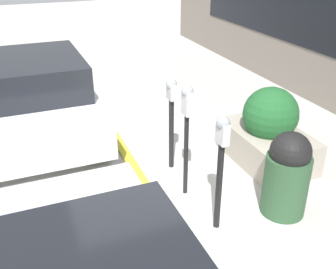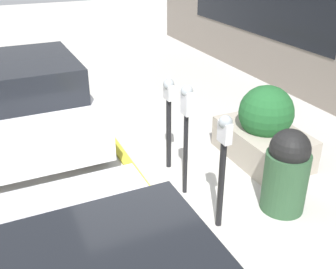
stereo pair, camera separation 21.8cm
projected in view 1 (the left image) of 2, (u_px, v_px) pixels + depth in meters
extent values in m
plane|color=beige|center=(159.00, 199.00, 5.44)|extent=(40.00, 40.00, 0.00)
cube|color=gold|center=(153.00, 199.00, 5.41)|extent=(19.00, 0.16, 0.04)
cylinder|color=black|center=(219.00, 187.00, 4.67)|extent=(0.08, 0.08, 1.17)
cube|color=silver|center=(223.00, 133.00, 4.36)|extent=(0.19, 0.09, 0.25)
sphere|color=gray|center=(223.00, 123.00, 4.30)|extent=(0.16, 0.16, 0.16)
cylinder|color=black|center=(186.00, 155.00, 5.32)|extent=(0.06, 0.06, 1.20)
cube|color=silver|center=(187.00, 103.00, 4.98)|extent=(0.18, 0.09, 0.32)
sphere|color=gray|center=(187.00, 91.00, 4.91)|extent=(0.16, 0.16, 0.16)
cylinder|color=black|center=(171.00, 134.00, 5.98)|extent=(0.08, 0.08, 1.14)
cube|color=silver|center=(171.00, 92.00, 5.67)|extent=(0.19, 0.09, 0.23)
sphere|color=gray|center=(172.00, 84.00, 5.62)|extent=(0.16, 0.16, 0.16)
cube|color=#A39989|center=(267.00, 146.00, 6.30)|extent=(1.53, 0.99, 0.53)
sphere|color=#1E5628|center=(271.00, 114.00, 6.05)|extent=(0.86, 0.86, 0.86)
cylinder|color=black|center=(150.00, 260.00, 3.90)|extent=(0.73, 0.21, 0.73)
cube|color=silver|center=(34.00, 104.00, 6.93)|extent=(3.90, 1.98, 0.60)
cube|color=black|center=(30.00, 74.00, 6.54)|extent=(2.04, 1.72, 0.57)
cylinder|color=black|center=(75.00, 92.00, 8.36)|extent=(0.65, 0.23, 0.65)
cylinder|color=black|center=(101.00, 139.00, 6.36)|extent=(0.65, 0.23, 0.65)
cylinder|color=#2D5133|center=(285.00, 185.00, 5.03)|extent=(0.57, 0.57, 0.82)
sphere|color=black|center=(291.00, 152.00, 4.81)|extent=(0.51, 0.51, 0.51)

